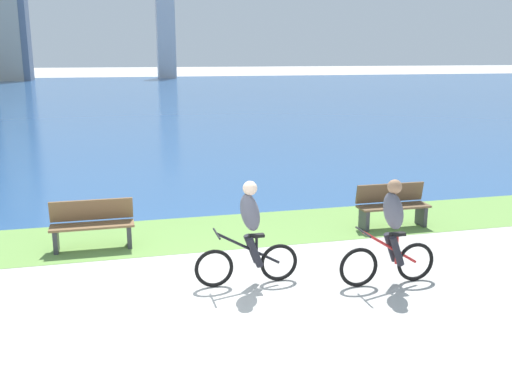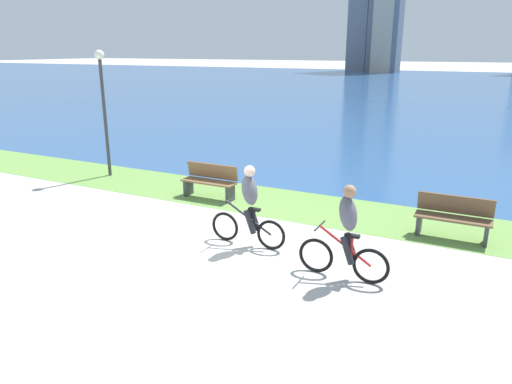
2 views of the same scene
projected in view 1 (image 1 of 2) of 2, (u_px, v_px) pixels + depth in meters
name	position (u px, v px, depth m)	size (l,w,h in m)	color
ground_plane	(218.00, 297.00, 8.55)	(300.00, 300.00, 0.00)	#B2AFA8
grass_strip_bayside	(189.00, 234.00, 11.53)	(120.00, 2.33, 0.01)	#6B9947
bay_water_surface	(124.00, 95.00, 50.43)	(300.00, 80.26, 0.00)	#2D568C
cyclist_lead	(249.00, 233.00, 8.85)	(1.65, 0.52, 1.65)	black
cyclist_trailing	(391.00, 233.00, 8.85)	(1.60, 0.52, 1.67)	black
bench_near_path	(92.00, 225.00, 10.59)	(1.50, 0.47, 0.90)	brown
bench_far_along_path	(392.00, 206.00, 11.91)	(1.50, 0.47, 0.90)	brown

